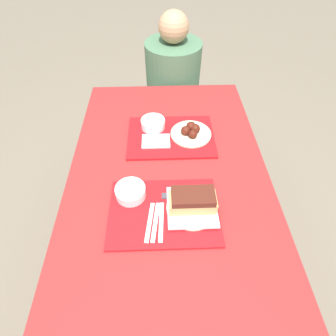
% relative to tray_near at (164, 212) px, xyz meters
% --- Properties ---
extents(ground_plane, '(12.00, 12.00, 0.00)m').
position_rel_tray_near_xyz_m(ground_plane, '(0.03, 0.22, -0.76)').
color(ground_plane, '#706656').
extents(picnic_table, '(0.90, 1.42, 0.76)m').
position_rel_tray_near_xyz_m(picnic_table, '(0.03, 0.22, -0.11)').
color(picnic_table, maroon).
rests_on(picnic_table, ground_plane).
extents(picnic_bench_far, '(0.85, 0.28, 0.45)m').
position_rel_tray_near_xyz_m(picnic_bench_far, '(0.03, 1.15, -0.39)').
color(picnic_bench_far, maroon).
rests_on(picnic_bench_far, ground_plane).
extents(tray_near, '(0.43, 0.31, 0.01)m').
position_rel_tray_near_xyz_m(tray_near, '(0.00, 0.00, 0.00)').
color(tray_near, '#B21419').
rests_on(tray_near, picnic_table).
extents(tray_far, '(0.43, 0.31, 0.01)m').
position_rel_tray_near_xyz_m(tray_far, '(0.05, 0.44, 0.00)').
color(tray_far, '#B21419').
rests_on(tray_far, picnic_table).
extents(bowl_coleslaw_near, '(0.12, 0.12, 0.05)m').
position_rel_tray_near_xyz_m(bowl_coleslaw_near, '(-0.13, 0.08, 0.03)').
color(bowl_coleslaw_near, silver).
rests_on(bowl_coleslaw_near, tray_near).
extents(brisket_sandwich_plate, '(0.20, 0.20, 0.10)m').
position_rel_tray_near_xyz_m(brisket_sandwich_plate, '(0.11, 0.01, 0.05)').
color(brisket_sandwich_plate, beige).
rests_on(brisket_sandwich_plate, tray_near).
extents(plastic_fork_near, '(0.04, 0.17, 0.00)m').
position_rel_tray_near_xyz_m(plastic_fork_near, '(-0.03, -0.05, 0.01)').
color(plastic_fork_near, white).
rests_on(plastic_fork_near, tray_near).
extents(plastic_knife_near, '(0.02, 0.17, 0.00)m').
position_rel_tray_near_xyz_m(plastic_knife_near, '(-0.01, -0.05, 0.01)').
color(plastic_knife_near, white).
rests_on(plastic_knife_near, tray_near).
extents(plastic_spoon_near, '(0.04, 0.17, 0.00)m').
position_rel_tray_near_xyz_m(plastic_spoon_near, '(-0.06, -0.05, 0.01)').
color(plastic_spoon_near, white).
rests_on(plastic_spoon_near, tray_near).
extents(condiment_packet, '(0.04, 0.03, 0.01)m').
position_rel_tray_near_xyz_m(condiment_packet, '(0.01, 0.07, 0.01)').
color(condiment_packet, '#3F3F47').
rests_on(condiment_packet, tray_near).
extents(bowl_coleslaw_far, '(0.12, 0.12, 0.05)m').
position_rel_tray_near_xyz_m(bowl_coleslaw_far, '(-0.04, 0.51, 0.03)').
color(bowl_coleslaw_far, silver).
rests_on(bowl_coleslaw_far, tray_far).
extents(wings_plate_far, '(0.21, 0.21, 0.06)m').
position_rel_tray_near_xyz_m(wings_plate_far, '(0.15, 0.45, 0.03)').
color(wings_plate_far, beige).
rests_on(wings_plate_far, tray_far).
extents(napkin_far, '(0.14, 0.10, 0.01)m').
position_rel_tray_near_xyz_m(napkin_far, '(-0.03, 0.40, 0.01)').
color(napkin_far, white).
rests_on(napkin_far, tray_far).
extents(person_seated_across, '(0.37, 0.37, 0.67)m').
position_rel_tray_near_xyz_m(person_seated_across, '(0.09, 1.15, -0.04)').
color(person_seated_across, '#477051').
rests_on(person_seated_across, picnic_bench_far).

